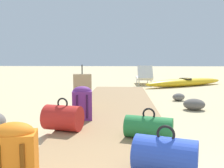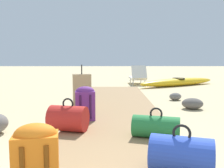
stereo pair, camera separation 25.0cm
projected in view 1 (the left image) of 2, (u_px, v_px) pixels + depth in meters
ground_plane at (114, 123)px, 4.20m from camera, size 60.00×60.00×0.00m
boardwalk at (116, 111)px, 4.97m from camera, size 1.64×7.83×0.08m
backpack_orange at (14, 159)px, 1.78m from camera, size 0.35×0.27×0.57m
suitcase_tan at (82, 90)px, 5.23m from camera, size 0.41×0.29×0.89m
backpack_purple at (82, 102)px, 4.11m from camera, size 0.35×0.27×0.56m
duffel_bag_red at (63, 118)px, 3.51m from camera, size 0.58×0.46×0.47m
duffel_bag_blue at (165, 156)px, 2.17m from camera, size 0.62×0.49×0.45m
duffel_bag_green at (149, 127)px, 3.16m from camera, size 0.65×0.43×0.40m
lounge_chair at (144, 77)px, 10.35m from camera, size 0.64×1.54×0.81m
kayak at (185, 82)px, 9.76m from camera, size 3.58×2.44×0.32m
rock_right_mid at (179, 97)px, 6.43m from camera, size 0.41×0.36×0.19m
rock_right_near at (194, 104)px, 5.29m from camera, size 0.47×0.40×0.24m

